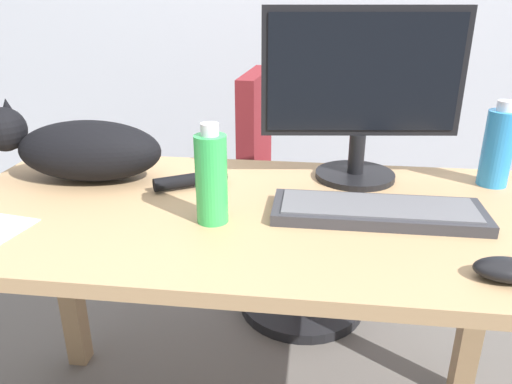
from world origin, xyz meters
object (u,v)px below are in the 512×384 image
keyboard (378,211)px  computer_mouse (508,270)px  cat (81,148)px  water_bottle (498,147)px  spray_bottle (211,178)px  monitor (362,89)px  office_chair (291,215)px

keyboard → computer_mouse: bearing=-49.8°
cat → water_bottle: size_ratio=2.95×
keyboard → computer_mouse: size_ratio=4.00×
keyboard → cat: bearing=168.9°
cat → spray_bottle: bearing=-28.4°
monitor → keyboard: (0.03, -0.23, -0.21)m
cat → water_bottle: water_bottle is taller
cat → office_chair: bearing=47.9°
cat → monitor: bearing=7.7°
office_chair → computer_mouse: bearing=-66.3°
spray_bottle → office_chair: bearing=80.6°
keyboard → spray_bottle: bearing=-169.6°
monitor → water_bottle: 0.36m
monitor → cat: monitor is taller
water_bottle → monitor: bearing=179.5°
office_chair → spray_bottle: size_ratio=4.39×
office_chair → spray_bottle: 0.88m
office_chair → monitor: (0.18, -0.46, 0.56)m
monitor → spray_bottle: monitor is taller
water_bottle → cat: bearing=-175.0°
water_bottle → spray_bottle: bearing=-155.5°
keyboard → cat: size_ratio=0.72×
computer_mouse → spray_bottle: size_ratio=0.53×
keyboard → monitor: bearing=98.1°
monitor → office_chair: bearing=111.4°
computer_mouse → water_bottle: bearing=76.1°
computer_mouse → monitor: bearing=115.9°
water_bottle → spray_bottle: same height
office_chair → keyboard: 0.80m
keyboard → spray_bottle: spray_bottle is taller
office_chair → monitor: bearing=-68.6°
office_chair → computer_mouse: (0.40, -0.92, 0.35)m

